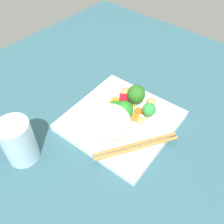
{
  "coord_description": "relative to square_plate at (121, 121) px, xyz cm",
  "views": [
    {
      "loc": [
        25.89,
        -33.66,
        49.06
      ],
      "look_at": [
        -1.98,
        -1.29,
        3.88
      ],
      "focal_mm": 39.67,
      "sensor_mm": 36.0,
      "label": 1
    }
  ],
  "objects": [
    {
      "name": "chicken_piece_3",
      "position": [
        2.91,
        9.08,
        2.01
      ],
      "size": [
        2.87,
        3.27,
        2.13
      ],
      "primitive_type": "ellipsoid",
      "rotation": [
        0.0,
        0.0,
        4.43
      ],
      "color": "tan",
      "rests_on": "square_plate"
    },
    {
      "name": "chicken_piece_2",
      "position": [
        -0.64,
        1.96,
        2.15
      ],
      "size": [
        3.89,
        4.42,
        2.41
      ],
      "primitive_type": "ellipsoid",
      "rotation": [
        0.0,
        0.0,
        5.05
      ],
      "color": "tan",
      "rests_on": "square_plate"
    },
    {
      "name": "broccoli_floret_2",
      "position": [
        -2.12,
        0.15,
        3.74
      ],
      "size": [
        3.02,
        3.02,
        4.58
      ],
      "color": "#7CBC54",
      "rests_on": "square_plate"
    },
    {
      "name": "broccoli_floret_4",
      "position": [
        -1.53,
        8.36,
        3.51
      ],
      "size": [
        3.37,
        3.37,
        4.39
      ],
      "color": "#5A944C",
      "rests_on": "square_plate"
    },
    {
      "name": "pepper_chunk_0",
      "position": [
        -3.27,
        4.99,
        1.98
      ],
      "size": [
        3.17,
        3.17,
        2.09
      ],
      "primitive_type": "cube",
      "rotation": [
        0.0,
        0.0,
        2.24
      ],
      "color": "red",
      "rests_on": "square_plate"
    },
    {
      "name": "carrot_slice_2",
      "position": [
        -4.74,
        3.35,
        1.31
      ],
      "size": [
        3.96,
        3.96,
        0.74
      ],
      "primitive_type": "cylinder",
      "rotation": [
        0.0,
        0.0,
        4.37
      ],
      "color": "orange",
      "rests_on": "square_plate"
    },
    {
      "name": "broccoli_floret_0",
      "position": [
        0.07,
        5.97,
        5.16
      ],
      "size": [
        4.7,
        4.7,
        6.7
      ],
      "color": "#7DB555",
      "rests_on": "square_plate"
    },
    {
      "name": "ground_plane",
      "position": [
        0.0,
        0.0,
        -1.94
      ],
      "size": [
        110.0,
        110.0,
        2.0
      ],
      "primitive_type": "cube",
      "color": "#315C68"
    },
    {
      "name": "chicken_piece_1",
      "position": [
        4.62,
        1.96,
        1.75
      ],
      "size": [
        2.74,
        2.41,
        1.62
      ],
      "primitive_type": "ellipsoid",
      "rotation": [
        0.0,
        0.0,
        6.09
      ],
      "color": "tan",
      "rests_on": "square_plate"
    },
    {
      "name": "carrot_slice_0",
      "position": [
        -0.94,
        4.1,
        1.26
      ],
      "size": [
        3.54,
        3.54,
        0.64
      ],
      "primitive_type": "cylinder",
      "rotation": [
        0.0,
        0.0,
        2.63
      ],
      "color": "orange",
      "rests_on": "square_plate"
    },
    {
      "name": "square_plate",
      "position": [
        0.0,
        0.0,
        0.0
      ],
      "size": [
        26.9,
        26.9,
        1.88
      ],
      "primitive_type": "cube",
      "rotation": [
        0.0,
        0.0,
        0.06
      ],
      "color": "white",
      "rests_on": "ground_plane"
    },
    {
      "name": "carrot_slice_3",
      "position": [
        2.44,
        2.28,
        1.17
      ],
      "size": [
        3.75,
        3.75,
        0.45
      ],
      "primitive_type": "cylinder",
      "rotation": [
        0.0,
        0.0,
        5.4
      ],
      "color": "orange",
      "rests_on": "square_plate"
    },
    {
      "name": "chopstick_pair",
      "position": [
        8.35,
        -4.72,
        1.36
      ],
      "size": [
        12.44,
        18.48,
        0.84
      ],
      "rotation": [
        0.0,
        0.0,
        7.3
      ],
      "color": "olive",
      "rests_on": "square_plate"
    },
    {
      "name": "carrot_slice_1",
      "position": [
        1.97,
        4.71,
        1.26
      ],
      "size": [
        3.03,
        3.03,
        0.64
      ],
      "primitive_type": "cylinder",
      "rotation": [
        0.0,
        0.0,
        5.64
      ],
      "color": "orange",
      "rests_on": "square_plate"
    },
    {
      "name": "rice_mound",
      "position": [
        1.12,
        -5.5,
        5.02
      ],
      "size": [
        11.84,
        11.42,
        8.17
      ],
      "primitive_type": "ellipsoid",
      "rotation": [
        0.0,
        0.0,
        3.38
      ],
      "color": "silver",
      "rests_on": "square_plate"
    },
    {
      "name": "carrot_slice_4",
      "position": [
        3.65,
        6.18,
        1.16
      ],
      "size": [
        3.29,
        3.29,
        0.44
      ],
      "primitive_type": "cylinder",
      "rotation": [
        0.0,
        0.0,
        4.92
      ],
      "color": "orange",
      "rests_on": "square_plate"
    },
    {
      "name": "drinking_glass",
      "position": [
        -10.72,
        -22.48,
        4.55
      ],
      "size": [
        7.2,
        7.2,
        10.98
      ],
      "primitive_type": "cylinder",
      "color": "silver",
      "rests_on": "ground_plane"
    },
    {
      "name": "chicken_piece_4",
      "position": [
        -4.31,
        7.3,
        2.29
      ],
      "size": [
        3.52,
        4.2,
        2.7
      ],
      "primitive_type": "ellipsoid",
      "rotation": [
        0.0,
        0.0,
        1.33
      ],
      "color": "tan",
      "rests_on": "square_plate"
    },
    {
      "name": "broccoli_floret_3",
      "position": [
        5.26,
        4.3,
        4.25
      ],
      "size": [
        3.35,
        3.35,
        5.15
      ],
      "color": "#7CAF59",
      "rests_on": "square_plate"
    },
    {
      "name": "broccoli_floret_1",
      "position": [
        0.72,
        0.46,
        4.38
      ],
      "size": [
        4.74,
        4.74,
        5.95
      ],
      "color": "#66AC4F",
      "rests_on": "square_plate"
    }
  ]
}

